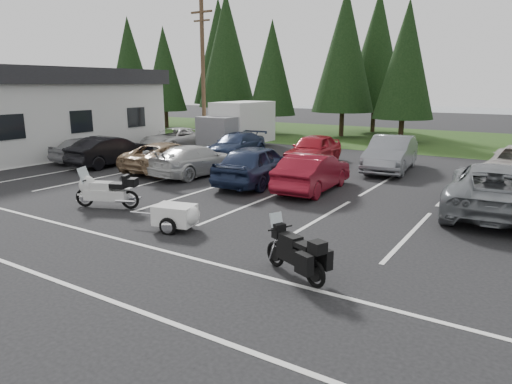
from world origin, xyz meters
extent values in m
plane|color=black|center=(0.00, 0.00, 0.00)|extent=(120.00, 120.00, 0.00)
cube|color=#1A3711|center=(0.00, 24.00, 0.01)|extent=(80.00, 16.00, 0.01)
cube|color=gray|center=(4.00, 55.00, 0.00)|extent=(70.00, 50.00, 0.02)
cylinder|color=#473321|center=(-10.00, 12.00, 4.50)|extent=(0.26, 0.26, 9.00)
cube|color=#473321|center=(-10.00, 12.00, 8.30)|extent=(1.60, 0.12, 0.12)
cube|color=#473321|center=(-10.00, 12.00, 7.80)|extent=(1.20, 0.10, 0.10)
cube|color=silver|center=(0.00, 2.00, 0.00)|extent=(32.00, 16.00, 0.01)
cylinder|color=#332316|center=(-28.00, 22.50, 1.25)|extent=(0.36, 0.36, 2.50)
cone|color=black|center=(-28.00, 22.50, 6.24)|extent=(4.58, 4.58, 8.84)
cylinder|color=#332316|center=(-22.00, 21.20, 1.08)|extent=(0.36, 0.36, 2.16)
cone|color=black|center=(-22.00, 21.20, 5.40)|extent=(3.96, 3.96, 7.65)
cylinder|color=#332316|center=(-16.00, 22.80, 1.39)|extent=(0.36, 0.36, 2.78)
cone|color=black|center=(-16.00, 22.80, 6.96)|extent=(5.10, 5.10, 9.86)
cylinder|color=#332316|center=(-10.50, 21.40, 1.06)|extent=(0.36, 0.36, 2.11)
cone|color=black|center=(-10.50, 21.40, 5.28)|extent=(3.87, 3.87, 7.48)
cylinder|color=#332316|center=(-5.00, 22.90, 1.31)|extent=(0.36, 0.36, 2.62)
cone|color=black|center=(-5.00, 22.90, 6.54)|extent=(4.80, 4.80, 9.27)
cylinder|color=#332316|center=(0.00, 21.60, 1.13)|extent=(0.36, 0.36, 2.26)
cone|color=black|center=(0.00, 21.60, 5.64)|extent=(4.14, 4.14, 7.99)
cylinder|color=#332316|center=(-20.00, 27.00, 1.44)|extent=(0.36, 0.36, 2.88)
cone|color=black|center=(-20.00, 27.00, 7.20)|extent=(5.28, 5.28, 10.20)
cylinder|color=#332316|center=(-4.00, 27.50, 1.36)|extent=(0.36, 0.36, 2.71)
cone|color=black|center=(-4.00, 27.50, 6.78)|extent=(4.97, 4.97, 9.61)
imported|color=#A2A3A7|center=(-11.69, 4.29, 0.68)|extent=(1.73, 4.02, 1.35)
imported|color=black|center=(-9.66, 4.11, 0.74)|extent=(1.69, 4.51, 1.47)
imported|color=#917454|center=(-6.21, 4.57, 0.68)|extent=(2.42, 4.95, 1.35)
imported|color=#BCBCBA|center=(-4.38, 4.40, 0.68)|extent=(2.27, 4.81, 1.35)
imported|color=#192440|center=(-1.12, 4.28, 0.82)|extent=(2.39, 4.97, 1.64)
imported|color=maroon|center=(1.35, 4.41, 0.72)|extent=(1.77, 4.46, 1.44)
imported|color=slate|center=(7.52, 4.57, 0.80)|extent=(3.11, 5.96, 1.60)
imported|color=silver|center=(-10.87, 10.10, 0.67)|extent=(2.27, 4.87, 1.35)
imported|color=#1D2A49|center=(-5.94, 9.74, 0.67)|extent=(2.20, 4.73, 1.34)
imported|color=maroon|center=(-1.23, 9.86, 0.76)|extent=(2.03, 4.55, 1.52)
imported|color=slate|center=(2.65, 10.11, 0.82)|extent=(2.21, 5.13, 1.64)
camera|label=1|loc=(8.69, -11.19, 3.98)|focal=32.00mm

